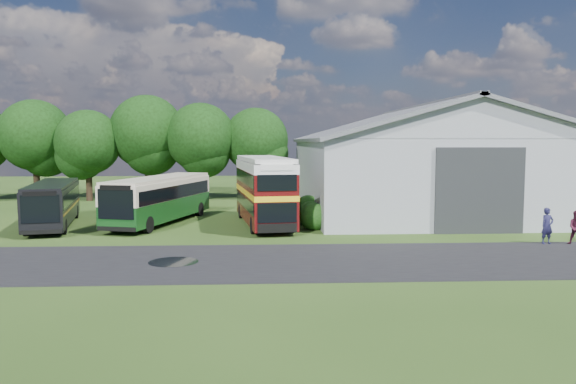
{
  "coord_description": "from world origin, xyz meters",
  "views": [
    {
      "loc": [
        2.32,
        -27.64,
        5.33
      ],
      "look_at": [
        4.14,
        8.0,
        2.11
      ],
      "focal_mm": 35.0,
      "sensor_mm": 36.0,
      "label": 1
    }
  ],
  "objects": [
    {
      "name": "puddle",
      "position": [
        -1.5,
        -3.0,
        0.0
      ],
      "size": [
        2.2,
        2.2,
        0.01
      ],
      "primitive_type": "cylinder",
      "color": "black",
      "rests_on": "ground"
    },
    {
      "name": "tree_right_a",
      "position": [
        -3.0,
        23.8,
        5.69
      ],
      "size": [
        6.26,
        6.26,
        8.83
      ],
      "color": "black",
      "rests_on": "ground"
    },
    {
      "name": "bus_maroon_double",
      "position": [
        2.6,
        8.04,
        2.17
      ],
      "size": [
        3.92,
        10.37,
        4.35
      ],
      "rotation": [
        0.0,
        0.0,
        0.14
      ],
      "color": "black",
      "rests_on": "ground"
    },
    {
      "name": "bus_dark_single",
      "position": [
        -10.67,
        8.12,
        1.47
      ],
      "size": [
        4.42,
        10.25,
        2.76
      ],
      "rotation": [
        0.0,
        0.0,
        0.22
      ],
      "color": "black",
      "rests_on": "ground"
    },
    {
      "name": "shrub_mid",
      "position": [
        5.6,
        8.0,
        0.0
      ],
      "size": [
        1.6,
        1.6,
        1.6
      ],
      "primitive_type": "sphere",
      "color": "#194714",
      "rests_on": "ground"
    },
    {
      "name": "tree_left_a",
      "position": [
        -18.0,
        24.5,
        5.87
      ],
      "size": [
        6.46,
        6.46,
        9.12
      ],
      "color": "black",
      "rests_on": "ground"
    },
    {
      "name": "storage_shed",
      "position": [
        15.0,
        15.98,
        4.17
      ],
      "size": [
        18.8,
        24.8,
        8.15
      ],
      "color": "gray",
      "rests_on": "ground"
    },
    {
      "name": "tree_mid",
      "position": [
        -8.0,
        24.8,
        6.18
      ],
      "size": [
        6.8,
        6.8,
        9.6
      ],
      "color": "black",
      "rests_on": "ground"
    },
    {
      "name": "asphalt_road",
      "position": [
        3.0,
        -3.0,
        0.0
      ],
      "size": [
        60.0,
        8.0,
        0.02
      ],
      "primitive_type": "cube",
      "color": "black",
      "rests_on": "ground"
    },
    {
      "name": "visitor_a",
      "position": [
        17.24,
        0.46,
        0.95
      ],
      "size": [
        0.76,
        0.58,
        1.89
      ],
      "primitive_type": "imported",
      "rotation": [
        0.0,
        0.0,
        0.2
      ],
      "color": "#1C1B3C",
      "rests_on": "ground"
    },
    {
      "name": "shrub_back",
      "position": [
        5.6,
        10.0,
        0.0
      ],
      "size": [
        1.8,
        1.8,
        1.8
      ],
      "primitive_type": "sphere",
      "color": "#194714",
      "rests_on": "ground"
    },
    {
      "name": "bus_green_single",
      "position": [
        -4.16,
        9.13,
        1.62
      ],
      "size": [
        5.53,
        11.28,
        3.04
      ],
      "rotation": [
        0.0,
        0.0,
        -0.28
      ],
      "color": "black",
      "rests_on": "ground"
    },
    {
      "name": "ground",
      "position": [
        0.0,
        0.0,
        0.0
      ],
      "size": [
        120.0,
        120.0,
        0.0
      ],
      "primitive_type": "plane",
      "color": "#233B13",
      "rests_on": "ground"
    },
    {
      "name": "tree_right_b",
      "position": [
        2.0,
        24.6,
        5.44
      ],
      "size": [
        5.98,
        5.98,
        8.45
      ],
      "color": "black",
      "rests_on": "ground"
    },
    {
      "name": "shrub_front",
      "position": [
        5.6,
        6.0,
        0.0
      ],
      "size": [
        1.7,
        1.7,
        1.7
      ],
      "primitive_type": "sphere",
      "color": "#194714",
      "rests_on": "ground"
    },
    {
      "name": "tree_left_b",
      "position": [
        -13.0,
        23.5,
        5.25
      ],
      "size": [
        5.78,
        5.78,
        8.16
      ],
      "color": "black",
      "rests_on": "ground"
    }
  ]
}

